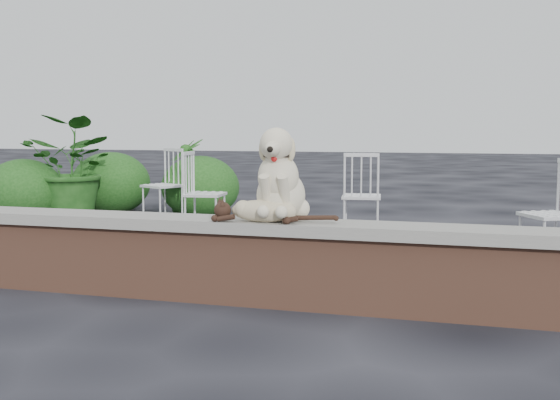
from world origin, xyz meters
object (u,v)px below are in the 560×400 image
(chair_d, at_px, (551,213))
(potted_plant_a, at_px, (75,167))
(dog, at_px, (281,173))
(potted_plant_b, at_px, (187,176))
(chair_b, at_px, (162,184))
(chair_c, at_px, (362,195))
(cat, at_px, (263,210))
(chair_e, at_px, (205,193))

(chair_d, xyz_separation_m, potted_plant_a, (-5.80, 1.65, 0.22))
(dog, relative_size, potted_plant_a, 0.47)
(potted_plant_a, xyz_separation_m, potted_plant_b, (1.19, 0.98, -0.16))
(chair_d, bearing_deg, chair_b, -141.40)
(chair_c, relative_size, potted_plant_a, 0.68)
(dog, distance_m, potted_plant_b, 5.26)
(dog, bearing_deg, potted_plant_a, 134.83)
(cat, distance_m, chair_d, 2.83)
(chair_d, bearing_deg, dog, -74.99)
(chair_c, relative_size, chair_d, 1.00)
(dog, bearing_deg, chair_c, 86.20)
(chair_c, distance_m, potted_plant_b, 3.10)
(chair_b, height_order, potted_plant_b, potted_plant_b)
(dog, height_order, chair_c, dog)
(dog, bearing_deg, chair_e, 118.67)
(cat, relative_size, potted_plant_b, 0.94)
(chair_b, relative_size, chair_d, 1.00)
(potted_plant_a, bearing_deg, potted_plant_b, 39.38)
(cat, distance_m, potted_plant_b, 5.34)
(chair_b, relative_size, chair_e, 1.00)
(cat, relative_size, chair_e, 1.06)
(dog, bearing_deg, cat, -121.21)
(chair_e, bearing_deg, potted_plant_b, 23.82)
(chair_b, bearing_deg, cat, -29.43)
(chair_c, distance_m, chair_e, 1.78)
(chair_e, bearing_deg, chair_b, 40.69)
(cat, bearing_deg, chair_b, 121.17)
(dog, distance_m, chair_d, 2.70)
(potted_plant_b, bearing_deg, potted_plant_a, -140.62)
(chair_b, bearing_deg, chair_d, 4.42)
(chair_d, bearing_deg, potted_plant_a, -135.40)
(chair_e, bearing_deg, cat, -156.75)
(chair_c, bearing_deg, chair_d, 139.63)
(chair_c, distance_m, potted_plant_a, 3.97)
(chair_d, relative_size, potted_plant_b, 0.89)
(dog, bearing_deg, potted_plant_b, 117.95)
(chair_b, xyz_separation_m, potted_plant_b, (0.01, 0.77, 0.06))
(chair_d, bearing_deg, cat, -73.96)
(potted_plant_a, bearing_deg, dog, -42.03)
(dog, distance_m, cat, 0.29)
(potted_plant_a, bearing_deg, chair_e, -18.51)
(dog, distance_m, chair_b, 4.63)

